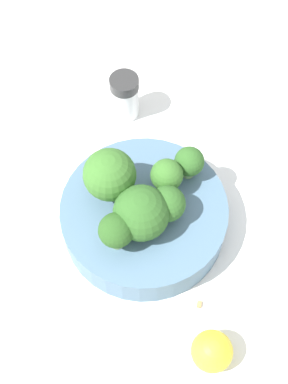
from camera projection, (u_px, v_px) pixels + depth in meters
ground_plane at (144, 225)px, 0.61m from camera, size 3.00×3.00×0.00m
bowl at (144, 216)px, 0.59m from camera, size 0.18×0.18×0.04m
broccoli_floret_0 at (141, 213)px, 0.53m from camera, size 0.06×0.06×0.06m
broccoli_floret_1 at (189, 162)px, 0.57m from camera, size 0.03×0.03×0.04m
broccoli_floret_2 at (167, 204)px, 0.54m from camera, size 0.04×0.04×0.05m
broccoli_floret_3 at (110, 175)px, 0.54m from camera, size 0.06×0.06×0.07m
broccoli_floret_4 at (167, 176)px, 0.56m from camera, size 0.03×0.03×0.05m
broccoli_floret_5 at (116, 231)px, 0.52m from camera, size 0.04×0.04×0.05m
pepper_shaker at (126, 96)px, 0.66m from camera, size 0.04×0.04×0.06m
lemon_wedge at (212, 351)px, 0.52m from camera, size 0.04×0.04×0.04m
almond_crumb_0 at (199, 304)px, 0.56m from camera, size 0.01×0.01×0.01m
almond_crumb_1 at (110, 148)px, 0.65m from camera, size 0.01×0.01×0.01m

